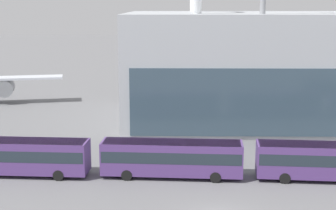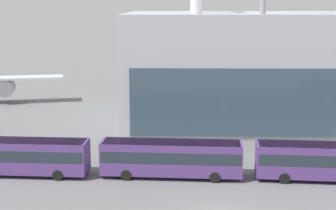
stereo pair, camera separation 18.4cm
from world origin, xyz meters
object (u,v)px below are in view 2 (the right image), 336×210
Objects in this scene: shuttle_bus_3 at (171,156)px; airliner_at_gate_far at (234,65)px; shuttle_bus_2 at (19,155)px; shuttle_bus_4 at (328,160)px.

airliner_at_gate_far is at bearing 79.52° from shuttle_bus_3.
airliner_at_gate_far is 47.70m from shuttle_bus_2.
airliner_at_gate_far is 2.77× the size of shuttle_bus_3.
airliner_at_gate_far is 2.77× the size of shuttle_bus_2.
shuttle_bus_2 is at bearing -177.93° from shuttle_bus_3.
shuttle_bus_4 is (14.34, -0.67, 0.00)m from shuttle_bus_3.
shuttle_bus_2 is (-24.38, -40.84, -3.60)m from airliner_at_gate_far.
shuttle_bus_2 is 1.00× the size of shuttle_bus_3.
shuttle_bus_2 is 28.70m from shuttle_bus_4.
shuttle_bus_3 is at bearing -178.23° from shuttle_bus_4.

